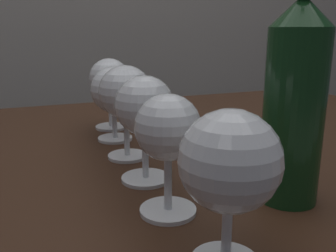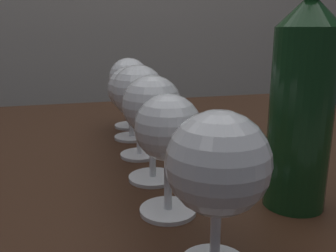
{
  "view_description": "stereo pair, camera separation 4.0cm",
  "coord_description": "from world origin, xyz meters",
  "px_view_note": "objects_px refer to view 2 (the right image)",
  "views": [
    {
      "loc": [
        -0.22,
        -0.59,
        0.96
      ],
      "look_at": [
        -0.08,
        -0.23,
        0.85
      ],
      "focal_mm": 39.66,
      "sensor_mm": 36.0,
      "label": 1
    },
    {
      "loc": [
        -0.18,
        -0.6,
        0.96
      ],
      "look_at": [
        -0.08,
        -0.23,
        0.85
      ],
      "focal_mm": 39.66,
      "sensor_mm": 36.0,
      "label": 2
    }
  ],
  "objects_px": {
    "wine_glass_empty": "(218,167)",
    "wine_glass_pinot": "(138,94)",
    "wine_glass_merlot": "(152,109)",
    "wine_glass_rose": "(129,80)",
    "wine_glass_chardonnay": "(168,132)",
    "wine_glass_cabernet": "(130,90)",
    "wine_bottle": "(302,98)"
  },
  "relations": [
    {
      "from": "wine_glass_merlot",
      "to": "wine_glass_cabernet",
      "type": "height_order",
      "value": "wine_glass_merlot"
    },
    {
      "from": "wine_glass_chardonnay",
      "to": "wine_glass_merlot",
      "type": "distance_m",
      "value": 0.1
    },
    {
      "from": "wine_glass_chardonnay",
      "to": "wine_glass_rose",
      "type": "height_order",
      "value": "wine_glass_rose"
    },
    {
      "from": "wine_glass_merlot",
      "to": "wine_glass_rose",
      "type": "relative_size",
      "value": 1.0
    },
    {
      "from": "wine_glass_chardonnay",
      "to": "wine_glass_rose",
      "type": "relative_size",
      "value": 0.94
    },
    {
      "from": "wine_glass_merlot",
      "to": "wine_bottle",
      "type": "xyz_separation_m",
      "value": [
        0.15,
        -0.12,
        0.03
      ]
    },
    {
      "from": "wine_glass_empty",
      "to": "wine_glass_rose",
      "type": "height_order",
      "value": "wine_glass_rose"
    },
    {
      "from": "wine_glass_empty",
      "to": "wine_glass_pinot",
      "type": "distance_m",
      "value": 0.31
    },
    {
      "from": "wine_glass_merlot",
      "to": "wine_glass_empty",
      "type": "bearing_deg",
      "value": -87.77
    },
    {
      "from": "wine_glass_chardonnay",
      "to": "wine_glass_cabernet",
      "type": "distance_m",
      "value": 0.3
    },
    {
      "from": "wine_glass_empty",
      "to": "wine_glass_merlot",
      "type": "bearing_deg",
      "value": 92.23
    },
    {
      "from": "wine_glass_chardonnay",
      "to": "wine_bottle",
      "type": "height_order",
      "value": "wine_bottle"
    },
    {
      "from": "wine_glass_pinot",
      "to": "wine_bottle",
      "type": "relative_size",
      "value": 0.45
    },
    {
      "from": "wine_glass_chardonnay",
      "to": "wine_glass_rose",
      "type": "bearing_deg",
      "value": 86.95
    },
    {
      "from": "wine_glass_rose",
      "to": "wine_glass_cabernet",
      "type": "bearing_deg",
      "value": -97.83
    },
    {
      "from": "wine_glass_chardonnay",
      "to": "wine_glass_rose",
      "type": "distance_m",
      "value": 0.39
    },
    {
      "from": "wine_glass_pinot",
      "to": "wine_glass_cabernet",
      "type": "xyz_separation_m",
      "value": [
        0.0,
        0.1,
        -0.01
      ]
    },
    {
      "from": "wine_glass_merlot",
      "to": "wine_glass_cabernet",
      "type": "bearing_deg",
      "value": 88.75
    },
    {
      "from": "wine_glass_merlot",
      "to": "wine_glass_rose",
      "type": "distance_m",
      "value": 0.29
    },
    {
      "from": "wine_glass_rose",
      "to": "wine_bottle",
      "type": "distance_m",
      "value": 0.43
    },
    {
      "from": "wine_glass_empty",
      "to": "wine_glass_pinot",
      "type": "bearing_deg",
      "value": 91.43
    },
    {
      "from": "wine_glass_cabernet",
      "to": "wine_glass_rose",
      "type": "height_order",
      "value": "wine_glass_rose"
    },
    {
      "from": "wine_glass_chardonnay",
      "to": "wine_glass_pinot",
      "type": "distance_m",
      "value": 0.2
    },
    {
      "from": "wine_glass_cabernet",
      "to": "wine_bottle",
      "type": "distance_m",
      "value": 0.35
    },
    {
      "from": "wine_glass_chardonnay",
      "to": "wine_glass_pinot",
      "type": "bearing_deg",
      "value": 88.6
    },
    {
      "from": "wine_glass_empty",
      "to": "wine_glass_chardonnay",
      "type": "height_order",
      "value": "wine_glass_empty"
    },
    {
      "from": "wine_bottle",
      "to": "wine_glass_chardonnay",
      "type": "bearing_deg",
      "value": 172.8
    },
    {
      "from": "wine_glass_merlot",
      "to": "wine_glass_pinot",
      "type": "height_order",
      "value": "wine_glass_pinot"
    },
    {
      "from": "wine_glass_pinot",
      "to": "wine_glass_cabernet",
      "type": "distance_m",
      "value": 0.11
    },
    {
      "from": "wine_glass_merlot",
      "to": "wine_glass_rose",
      "type": "height_order",
      "value": "same"
    },
    {
      "from": "wine_glass_empty",
      "to": "wine_glass_rose",
      "type": "bearing_deg",
      "value": 89.06
    },
    {
      "from": "wine_glass_chardonnay",
      "to": "wine_glass_merlot",
      "type": "xyz_separation_m",
      "value": [
        0.0,
        0.1,
        0.0
      ]
    }
  ]
}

